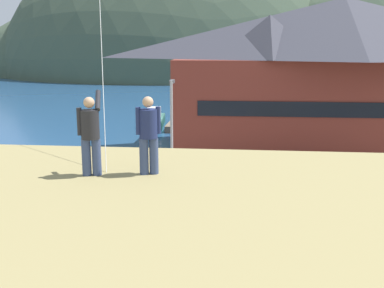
{
  "coord_description": "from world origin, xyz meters",
  "views": [
    {
      "loc": [
        3.37,
        -16.78,
        8.89
      ],
      "look_at": [
        0.78,
        9.0,
        3.31
      ],
      "focal_mm": 44.04,
      "sensor_mm": 36.0,
      "label": 1
    }
  ],
  "objects_px": {
    "parked_car_mid_row_far": "(9,189)",
    "person_kite_flyer": "(90,133)",
    "wharf_dock": "(188,120)",
    "parked_car_mid_row_center": "(217,247)",
    "harbor_lodge": "(341,72)",
    "parking_light_pole": "(172,127)",
    "person_companion": "(148,133)",
    "parked_car_lone_by_shed": "(108,190)",
    "parked_car_back_row_left": "(105,231)",
    "moored_boat_wharfside": "(154,120)",
    "parked_car_front_row_red": "(303,206)"
  },
  "relations": [
    {
      "from": "parked_car_mid_row_far",
      "to": "person_kite_flyer",
      "type": "relative_size",
      "value": 2.3
    },
    {
      "from": "parked_car_lone_by_shed",
      "to": "person_companion",
      "type": "height_order",
      "value": "person_companion"
    },
    {
      "from": "parked_car_front_row_red",
      "to": "harbor_lodge",
      "type": "bearing_deg",
      "value": 73.99
    },
    {
      "from": "moored_boat_wharfside",
      "to": "parking_light_pole",
      "type": "bearing_deg",
      "value": -77.04
    },
    {
      "from": "harbor_lodge",
      "to": "person_companion",
      "type": "xyz_separation_m",
      "value": [
        -10.12,
        -29.34,
        0.36
      ]
    },
    {
      "from": "parked_car_front_row_red",
      "to": "parked_car_mid_row_center",
      "type": "relative_size",
      "value": 1.0
    },
    {
      "from": "parked_car_back_row_left",
      "to": "parked_car_mid_row_far",
      "type": "bearing_deg",
      "value": 142.46
    },
    {
      "from": "harbor_lodge",
      "to": "parked_car_mid_row_center",
      "type": "distance_m",
      "value": 24.55
    },
    {
      "from": "parked_car_lone_by_shed",
      "to": "parked_car_front_row_red",
      "type": "relative_size",
      "value": 1.01
    },
    {
      "from": "parked_car_mid_row_far",
      "to": "parked_car_front_row_red",
      "type": "bearing_deg",
      "value": -4.77
    },
    {
      "from": "harbor_lodge",
      "to": "person_kite_flyer",
      "type": "bearing_deg",
      "value": -111.03
    },
    {
      "from": "harbor_lodge",
      "to": "parked_car_mid_row_far",
      "type": "bearing_deg",
      "value": -142.56
    },
    {
      "from": "person_kite_flyer",
      "to": "moored_boat_wharfside",
      "type": "bearing_deg",
      "value": 98.37
    },
    {
      "from": "parked_car_mid_row_center",
      "to": "person_kite_flyer",
      "type": "relative_size",
      "value": 2.31
    },
    {
      "from": "parking_light_pole",
      "to": "person_kite_flyer",
      "type": "bearing_deg",
      "value": -87.56
    },
    {
      "from": "parking_light_pole",
      "to": "moored_boat_wharfside",
      "type": "bearing_deg",
      "value": 102.96
    },
    {
      "from": "wharf_dock",
      "to": "parked_car_mid_row_center",
      "type": "xyz_separation_m",
      "value": [
        5.04,
        -35.35,
        0.71
      ]
    },
    {
      "from": "harbor_lodge",
      "to": "person_companion",
      "type": "bearing_deg",
      "value": -109.03
    },
    {
      "from": "parked_car_front_row_red",
      "to": "person_companion",
      "type": "distance_m",
      "value": 14.55
    },
    {
      "from": "parked_car_back_row_left",
      "to": "person_companion",
      "type": "xyz_separation_m",
      "value": [
        3.56,
        -8.23,
        5.88
      ]
    },
    {
      "from": "harbor_lodge",
      "to": "person_kite_flyer",
      "type": "distance_m",
      "value": 31.67
    },
    {
      "from": "parked_car_lone_by_shed",
      "to": "person_kite_flyer",
      "type": "height_order",
      "value": "person_kite_flyer"
    },
    {
      "from": "person_companion",
      "to": "parked_car_mid_row_center",
      "type": "bearing_deg",
      "value": 80.11
    },
    {
      "from": "harbor_lodge",
      "to": "parked_car_mid_row_center",
      "type": "bearing_deg",
      "value": -111.79
    },
    {
      "from": "parked_car_mid_row_far",
      "to": "parked_car_mid_row_center",
      "type": "xyz_separation_m",
      "value": [
        11.73,
        -6.42,
        0.0
      ]
    },
    {
      "from": "wharf_dock",
      "to": "moored_boat_wharfside",
      "type": "relative_size",
      "value": 2.17
    },
    {
      "from": "harbor_lodge",
      "to": "parked_car_front_row_red",
      "type": "bearing_deg",
      "value": -106.01
    },
    {
      "from": "moored_boat_wharfside",
      "to": "parked_car_back_row_left",
      "type": "xyz_separation_m",
      "value": [
        3.53,
        -31.23,
        0.34
      ]
    },
    {
      "from": "parked_car_front_row_red",
      "to": "person_kite_flyer",
      "type": "bearing_deg",
      "value": -117.4
    },
    {
      "from": "harbor_lodge",
      "to": "parked_car_lone_by_shed",
      "type": "xyz_separation_m",
      "value": [
        -15.14,
        -15.47,
        -5.53
      ]
    },
    {
      "from": "harbor_lodge",
      "to": "parking_light_pole",
      "type": "xyz_separation_m",
      "value": [
        -12.11,
        -12.02,
        -2.63
      ]
    },
    {
      "from": "moored_boat_wharfside",
      "to": "parked_car_mid_row_center",
      "type": "height_order",
      "value": "moored_boat_wharfside"
    },
    {
      "from": "parked_car_lone_by_shed",
      "to": "parked_car_mid_row_far",
      "type": "distance_m",
      "value": 5.48
    },
    {
      "from": "wharf_dock",
      "to": "parking_light_pole",
      "type": "xyz_separation_m",
      "value": [
        1.81,
        -25.17,
        3.61
      ]
    },
    {
      "from": "parked_car_mid_row_far",
      "to": "person_companion",
      "type": "height_order",
      "value": "person_companion"
    },
    {
      "from": "harbor_lodge",
      "to": "parked_car_front_row_red",
      "type": "height_order",
      "value": "harbor_lodge"
    },
    {
      "from": "parked_car_mid_row_far",
      "to": "person_companion",
      "type": "xyz_separation_m",
      "value": [
        10.49,
        -13.56,
        5.88
      ]
    },
    {
      "from": "parked_car_back_row_left",
      "to": "parking_light_pole",
      "type": "relative_size",
      "value": 0.65
    },
    {
      "from": "wharf_dock",
      "to": "parked_car_mid_row_center",
      "type": "height_order",
      "value": "parked_car_mid_row_center"
    },
    {
      "from": "person_companion",
      "to": "parked_car_back_row_left",
      "type": "bearing_deg",
      "value": 113.39
    },
    {
      "from": "parked_car_mid_row_far",
      "to": "parked_car_mid_row_center",
      "type": "bearing_deg",
      "value": -28.7
    },
    {
      "from": "parked_car_back_row_left",
      "to": "parked_car_mid_row_center",
      "type": "relative_size",
      "value": 1.01
    },
    {
      "from": "parked_car_lone_by_shed",
      "to": "parking_light_pole",
      "type": "xyz_separation_m",
      "value": [
        3.03,
        3.44,
        2.89
      ]
    },
    {
      "from": "parking_light_pole",
      "to": "person_kite_flyer",
      "type": "height_order",
      "value": "person_kite_flyer"
    },
    {
      "from": "parked_car_mid_row_center",
      "to": "harbor_lodge",
      "type": "bearing_deg",
      "value": 68.21
    },
    {
      "from": "harbor_lodge",
      "to": "moored_boat_wharfside",
      "type": "xyz_separation_m",
      "value": [
        -17.21,
        10.12,
        -5.87
      ]
    },
    {
      "from": "harbor_lodge",
      "to": "parking_light_pole",
      "type": "height_order",
      "value": "harbor_lodge"
    },
    {
      "from": "wharf_dock",
      "to": "parked_car_mid_row_far",
      "type": "distance_m",
      "value": 29.7
    },
    {
      "from": "parked_car_back_row_left",
      "to": "moored_boat_wharfside",
      "type": "bearing_deg",
      "value": 96.44
    },
    {
      "from": "wharf_dock",
      "to": "person_kite_flyer",
      "type": "relative_size",
      "value": 7.29
    }
  ]
}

